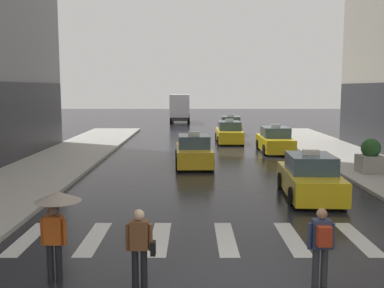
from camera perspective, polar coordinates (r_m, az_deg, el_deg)
ground_plane at (r=9.69m, az=5.66°, el=-17.73°), size 160.00×160.00×0.00m
crosswalk_markings at (r=12.46m, az=4.26°, el=-11.92°), size 11.30×2.80×0.01m
taxi_lead at (r=17.35m, az=14.72°, el=-4.21°), size 2.11×4.62×1.80m
taxi_second at (r=23.62m, az=0.14°, el=-1.00°), size 2.07×4.60×1.80m
taxi_third at (r=29.01m, az=10.45°, el=0.40°), size 1.95×4.55×1.80m
taxi_fourth at (r=33.50m, az=4.68°, el=1.39°), size 1.93×4.54×1.80m
taxi_fifth at (r=39.53m, az=4.87°, el=2.26°), size 2.13×4.63×1.80m
box_truck at (r=52.69m, az=-1.61°, el=4.72°), size 2.31×7.55×3.35m
pedestrian_with_umbrella at (r=9.81m, az=-17.02°, el=-8.26°), size 0.96×0.96×1.94m
pedestrian_with_backpack at (r=9.66m, az=16.12°, el=-11.85°), size 0.55×0.43×1.65m
pedestrian_with_handbag at (r=9.33m, az=-6.74°, el=-12.54°), size 0.60×0.24×1.65m
planter_mid_block at (r=22.44m, az=21.74°, el=-1.56°), size 1.10×1.10×1.60m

